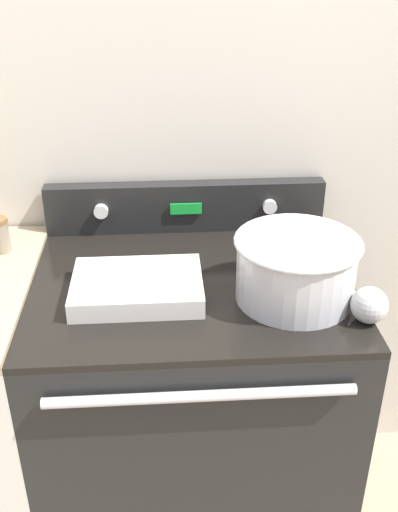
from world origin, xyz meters
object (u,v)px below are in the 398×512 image
Objects in this scene: casserole_dish at (137,286)px; ladle at (368,304)px; spice_jar_brown_cap at (0,235)px; mixing_bowl at (296,266)px.

ladle reaches higher than casserole_dish.
ladle is at bearing -22.35° from spice_jar_brown_cap.
mixing_bowl reaches higher than casserole_dish.
casserole_dish is (-0.37, 0.03, -0.06)m from mixing_bowl.
casserole_dish is 3.23× the size of spice_jar_brown_cap.
mixing_bowl is 0.96× the size of casserole_dish.
casserole_dish is 0.44m from spice_jar_brown_cap.
mixing_bowl is 3.09× the size of spice_jar_brown_cap.
spice_jar_brown_cap is at bearing 157.65° from ladle.
spice_jar_brown_cap is (-0.37, 0.23, 0.03)m from casserole_dish.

